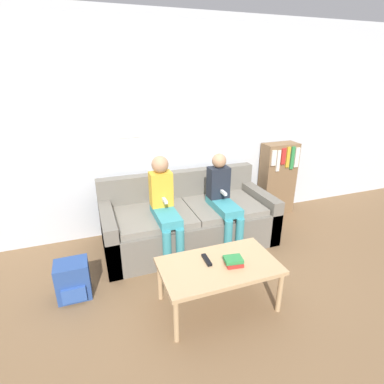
# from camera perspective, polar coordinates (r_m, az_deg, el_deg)

# --- Properties ---
(ground_plane) EXTENTS (10.00, 10.00, 0.00)m
(ground_plane) POSITION_cam_1_polar(r_m,az_deg,el_deg) (3.34, 2.58, -13.97)
(ground_plane) COLOR brown
(wall_back) EXTENTS (8.00, 0.06, 2.60)m
(wall_back) POSITION_cam_1_polar(r_m,az_deg,el_deg) (3.81, -3.56, 11.95)
(wall_back) COLOR silver
(wall_back) RESTS_ON ground_plane
(couch) EXTENTS (2.01, 0.90, 0.80)m
(couch) POSITION_cam_1_polar(r_m,az_deg,el_deg) (3.64, -0.73, -5.54)
(couch) COLOR #6B665B
(couch) RESTS_ON ground_plane
(coffee_table) EXTENTS (1.01, 0.58, 0.43)m
(coffee_table) POSITION_cam_1_polar(r_m,az_deg,el_deg) (2.66, 5.14, -14.34)
(coffee_table) COLOR tan
(coffee_table) RESTS_ON ground_plane
(person_left) EXTENTS (0.24, 0.60, 1.13)m
(person_left) POSITION_cam_1_polar(r_m,az_deg,el_deg) (3.23, -5.25, -2.32)
(person_left) COLOR teal
(person_left) RESTS_ON ground_plane
(person_right) EXTENTS (0.24, 0.60, 1.10)m
(person_right) POSITION_cam_1_polar(r_m,az_deg,el_deg) (3.45, 5.94, -1.17)
(person_right) COLOR teal
(person_right) RESTS_ON ground_plane
(tv_remote) EXTENTS (0.05, 0.17, 0.02)m
(tv_remote) POSITION_cam_1_polar(r_m,az_deg,el_deg) (2.66, 2.80, -12.78)
(tv_remote) COLOR black
(tv_remote) RESTS_ON coffee_table
(book_stack) EXTENTS (0.17, 0.15, 0.06)m
(book_stack) POSITION_cam_1_polar(r_m,az_deg,el_deg) (2.63, 7.87, -12.96)
(book_stack) COLOR red
(book_stack) RESTS_ON coffee_table
(bookshelf) EXTENTS (0.49, 0.26, 1.04)m
(bookshelf) POSITION_cam_1_polar(r_m,az_deg,el_deg) (4.51, 15.95, 2.51)
(bookshelf) COLOR brown
(bookshelf) RESTS_ON ground_plane
(backpack) EXTENTS (0.29, 0.27, 0.36)m
(backpack) POSITION_cam_1_polar(r_m,az_deg,el_deg) (3.07, -21.71, -15.32)
(backpack) COLOR #284789
(backpack) RESTS_ON ground_plane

